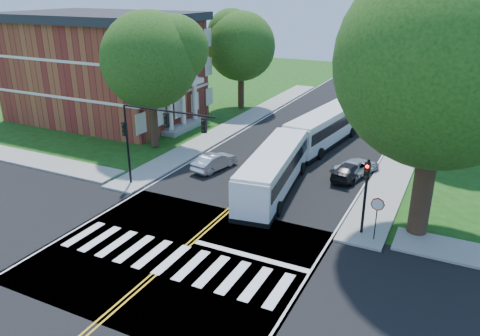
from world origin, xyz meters
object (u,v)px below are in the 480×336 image
Objects in this scene: signal_nw at (153,130)px; dark_sedan at (349,171)px; bus_follow at (324,128)px; signal_ne at (366,187)px; bus_lead at (274,170)px; hatchback at (214,162)px; suv at (356,167)px.

signal_nw is 1.76× the size of dark_sedan.
dark_sedan is (3.97, -6.76, -0.99)m from bus_follow.
signal_ne reaches higher than bus_lead.
hatchback is at bearing 23.40° from dark_sedan.
dark_sedan is at bearing -151.89° from hatchback.
hatchback is (-5.60, 1.73, -0.89)m from bus_lead.
bus_follow is at bearing 114.43° from signal_ne.
hatchback is (-12.41, 5.17, -2.30)m from signal_ne.
bus_follow reaches higher than hatchback.
bus_follow is (-6.69, 14.73, -1.37)m from signal_ne.
signal_nw is 1.69× the size of suv.
signal_nw is 14.13m from signal_ne.
signal_nw is 15.24m from suv.
signal_ne is at bearing 121.21° from bus_follow.
signal_ne reaches higher than suv.
suv is (11.62, 9.10, -3.78)m from signal_nw.
bus_follow is at bearing -98.36° from bus_lead.
dark_sedan is (11.33, 7.98, -3.78)m from signal_nw.
signal_ne is 0.37× the size of bus_follow.
bus_lead is (-6.81, 3.43, -1.40)m from signal_ne.
suv is at bearing -135.48° from bus_lead.
hatchback is at bearing 41.68° from suv.
bus_follow is at bearing -52.32° from dark_sedan.
bus_follow is 2.79× the size of suv.
signal_nw reaches higher than signal_ne.
hatchback is (-5.72, -9.56, -0.92)m from bus_follow.
signal_nw is 16.71m from bus_follow.
dark_sedan is at bearing 127.19° from bus_follow.
dark_sedan is at bearing 108.87° from signal_ne.
dark_sedan is at bearing 95.64° from suv.
bus_lead is at bearing 55.27° from dark_sedan.
hatchback is 0.98× the size of dark_sedan.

